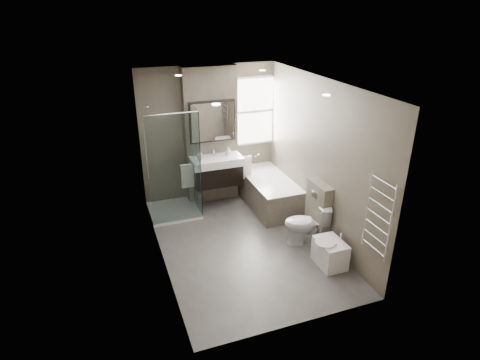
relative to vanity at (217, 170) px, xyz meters
name	(u,v)px	position (x,y,z in m)	size (l,w,h in m)	color
room	(243,170)	(0.00, -1.43, 0.56)	(2.70, 3.90, 2.70)	#524E4B
vanity_pier	(211,136)	(0.00, 0.35, 0.56)	(1.00, 0.25, 2.60)	#60584C
vanity	(217,170)	(0.00, 0.00, 0.00)	(0.95, 0.47, 0.66)	black
mirror_cabinet	(213,121)	(0.00, 0.19, 0.89)	(0.86, 0.08, 0.76)	black
towel_left	(188,176)	(-0.56, -0.02, -0.02)	(0.24, 0.06, 0.44)	silver
towel_right	(245,168)	(0.56, -0.02, -0.02)	(0.24, 0.06, 0.44)	silver
shower_enclosure	(179,190)	(-0.75, -0.08, -0.25)	(0.90, 0.90, 2.00)	white
bathtub	(268,191)	(0.92, -0.33, -0.43)	(0.75, 1.60, 0.57)	#60584C
window	(253,111)	(0.90, 0.45, 0.93)	(0.98, 0.06, 1.33)	white
toilet	(306,224)	(0.97, -1.74, -0.39)	(0.40, 0.70, 0.71)	white
cistern_box	(318,211)	(1.21, -1.68, -0.24)	(0.19, 0.55, 1.00)	#60584C
bidet	(330,253)	(1.01, -2.40, -0.53)	(0.43, 0.50, 0.52)	white
towel_radiator	(378,216)	(1.25, -3.03, 0.38)	(0.03, 0.49, 1.10)	silver
soap_bottle_a	(200,155)	(-0.30, -0.01, 0.34)	(0.08, 0.08, 0.17)	white
soap_bottle_b	(228,151)	(0.25, 0.05, 0.33)	(0.11, 0.11, 0.14)	white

